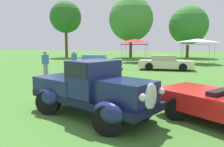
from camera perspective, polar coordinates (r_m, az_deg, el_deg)
ground_plane at (r=6.93m, az=-6.36°, el=-10.72°), size 120.00×120.00×0.00m
feature_pickup_truck at (r=6.61m, az=-5.13°, el=-3.85°), size 4.36×3.15×1.70m
show_car_skyblue at (r=19.31m, az=-4.12°, el=2.99°), size 4.60×2.31×1.22m
show_car_cream at (r=19.00m, az=13.57°, el=2.71°), size 4.41×1.74×1.22m
spectator_between_cars at (r=15.23m, az=-16.76°, el=2.60°), size 0.34×0.45×1.69m
spectator_by_row at (r=16.79m, az=-9.69°, el=3.26°), size 0.46×0.38×1.69m
canopy_tent_left_field at (r=26.24m, az=5.94°, el=8.19°), size 2.89×2.89×2.71m
canopy_tent_center_field at (r=26.01m, az=21.10°, el=7.73°), size 3.40×3.40×2.71m
treeline_far_left at (r=36.74m, az=-11.84°, el=13.96°), size 4.94×4.94×8.78m
treeline_mid_left at (r=34.96m, az=4.90°, el=13.75°), size 6.75×6.75×9.26m
treeline_center at (r=36.56m, az=19.07°, el=11.62°), size 5.89×5.89×7.89m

